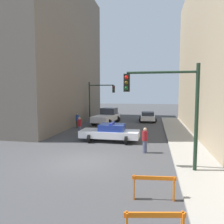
{
  "coord_description": "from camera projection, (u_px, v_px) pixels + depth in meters",
  "views": [
    {
      "loc": [
        3.87,
        -11.41,
        3.98
      ],
      "look_at": [
        0.21,
        7.57,
        2.17
      ],
      "focal_mm": 35.0,
      "sensor_mm": 36.0,
      "label": 1
    }
  ],
  "objects": [
    {
      "name": "ground_plane",
      "position": [
        83.0,
        163.0,
        12.25
      ],
      "size": [
        120.0,
        120.0,
        0.0
      ],
      "primitive_type": "plane",
      "color": "#424244"
    },
    {
      "name": "sidewalk_right",
      "position": [
        199.0,
        169.0,
        11.08
      ],
      "size": [
        2.4,
        44.0,
        0.12
      ],
      "color": "#9E998E",
      "rests_on": "ground_plane"
    },
    {
      "name": "building_corner_left",
      "position": [
        26.0,
        54.0,
        27.4
      ],
      "size": [
        14.0,
        20.0,
        17.41
      ],
      "color": "#6B6056",
      "rests_on": "ground_plane"
    },
    {
      "name": "traffic_light_near",
      "position": [
        172.0,
        101.0,
        10.66
      ],
      "size": [
        3.64,
        0.35,
        5.2
      ],
      "color": "black",
      "rests_on": "sidewalk_right"
    },
    {
      "name": "traffic_light_far",
      "position": [
        98.0,
        96.0,
        28.12
      ],
      "size": [
        3.44,
        0.35,
        5.2
      ],
      "color": "black",
      "rests_on": "ground_plane"
    },
    {
      "name": "police_car",
      "position": [
        110.0,
        132.0,
        17.5
      ],
      "size": [
        4.73,
        2.41,
        1.52
      ],
      "rotation": [
        0.0,
        0.0,
        1.56
      ],
      "color": "white",
      "rests_on": "ground_plane"
    },
    {
      "name": "white_truck",
      "position": [
        107.0,
        116.0,
        27.31
      ],
      "size": [
        3.11,
        5.62,
        1.9
      ],
      "rotation": [
        0.0,
        0.0,
        -0.14
      ],
      "color": "silver",
      "rests_on": "ground_plane"
    },
    {
      "name": "parked_car_near",
      "position": [
        148.0,
        116.0,
        29.17
      ],
      "size": [
        2.4,
        4.37,
        1.31
      ],
      "rotation": [
        0.0,
        0.0,
        0.04
      ],
      "color": "silver",
      "rests_on": "ground_plane"
    },
    {
      "name": "pedestrian_crossing",
      "position": [
        80.0,
        126.0,
        20.0
      ],
      "size": [
        0.4,
        0.4,
        1.66
      ],
      "rotation": [
        0.0,
        0.0,
        4.85
      ],
      "color": "#474C66",
      "rests_on": "ground_plane"
    },
    {
      "name": "pedestrian_corner",
      "position": [
        77.0,
        120.0,
        23.82
      ],
      "size": [
        0.45,
        0.45,
        1.66
      ],
      "rotation": [
        0.0,
        0.0,
        4.42
      ],
      "color": "#382D23",
      "rests_on": "ground_plane"
    },
    {
      "name": "pedestrian_sidewalk",
      "position": [
        145.0,
        140.0,
        14.14
      ],
      "size": [
        0.38,
        0.38,
        1.66
      ],
      "rotation": [
        0.0,
        0.0,
        3.08
      ],
      "color": "#474C66",
      "rests_on": "ground_plane"
    },
    {
      "name": "barrier_front",
      "position": [
        155.0,
        223.0,
        5.61
      ],
      "size": [
        1.58,
        0.44,
        0.9
      ],
      "rotation": [
        0.0,
        0.0,
        0.19
      ],
      "color": "orange",
      "rests_on": "ground_plane"
    },
    {
      "name": "barrier_mid",
      "position": [
        154.0,
        184.0,
        7.99
      ],
      "size": [
        1.6,
        0.32,
        0.9
      ],
      "rotation": [
        0.0,
        0.0,
        0.11
      ],
      "color": "orange",
      "rests_on": "ground_plane"
    }
  ]
}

